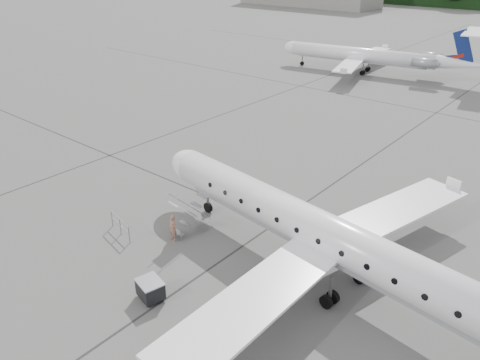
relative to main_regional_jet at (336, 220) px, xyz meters
The scene contains 7 objects.
ground 4.17m from the main_regional_jet, 75.65° to the right, with size 320.00×320.00×0.00m, color #5B5B58.
main_regional_jet is the anchor object (origin of this frame).
airstair 8.83m from the main_regional_jet, behind, with size 0.85×2.22×2.23m, color white, non-canonical shape.
passenger 9.31m from the main_regional_jet, 165.02° to the right, with size 0.58×0.38×1.58m, color #996853.
safety_railing 12.32m from the main_regional_jet, 161.42° to the right, with size 2.20×0.08×1.00m, color gray, non-canonical shape.
baggage_cart 9.08m from the main_regional_jet, 132.48° to the right, with size 1.19×0.97×1.03m, color black, non-canonical shape.
bg_regional_left 45.15m from the main_regional_jet, 115.19° to the left, with size 24.27×17.47×6.37m, color white, non-canonical shape.
Camera 1 is at (7.79, -14.69, 14.56)m, focal length 35.00 mm.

